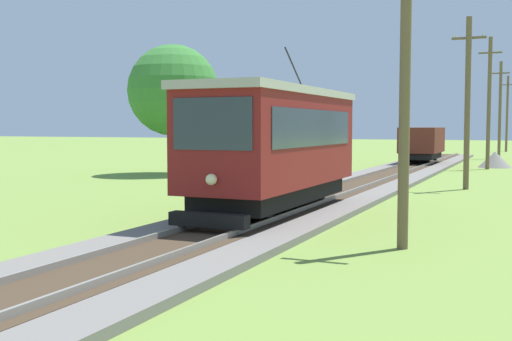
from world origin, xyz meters
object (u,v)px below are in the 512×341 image
red_tram (275,144)px  freight_car (422,143)px  utility_pole_far (489,102)px  tree_right_near (173,90)px  gravel_pile (495,160)px  utility_pole_near_tram (405,88)px  utility_pole_distant (500,109)px  utility_pole_mid (468,102)px  utility_pole_horizon (507,113)px

red_tram → freight_car: size_ratio=1.64×
utility_pole_far → tree_right_near: bearing=-144.0°
freight_car → tree_right_near: tree_right_near is taller
red_tram → utility_pole_far: utility_pole_far is taller
gravel_pile → utility_pole_near_tram: bearing=-90.6°
gravel_pile → utility_pole_distant: bearing=91.6°
utility_pole_near_tram → freight_car: bearing=98.2°
utility_pole_mid → gravel_pile: size_ratio=3.41×
utility_pole_mid → utility_pole_horizon: size_ratio=0.90×
tree_right_near → utility_pole_far: bearing=36.0°
red_tram → utility_pole_distant: utility_pole_distant is taller
red_tram → utility_pole_distant: (4.37, 39.57, 1.96)m
utility_pole_mid → utility_pole_distant: 28.54m
utility_pole_mid → utility_pole_distant: utility_pole_distant is taller
utility_pole_far → utility_pole_distant: size_ratio=1.02×
utility_pole_distant → utility_pole_horizon: bearing=90.0°
utility_pole_far → tree_right_near: (-15.99, -11.63, 0.47)m
tree_right_near → utility_pole_distant: bearing=58.4°
tree_right_near → freight_car: bearing=49.2°
utility_pole_near_tram → gravel_pile: (0.34, 30.30, -3.02)m
utility_pole_distant → utility_pole_near_tram: bearing=-90.0°
freight_car → utility_pole_distant: size_ratio=0.64×
freight_car → red_tram: bearing=-90.0°
gravel_pile → freight_car: bearing=-179.8°
freight_car → utility_pole_mid: bearing=-74.7°
freight_car → utility_pole_near_tram: bearing=-81.8°
gravel_pile → red_tram: bearing=-99.9°
utility_pole_near_tram → utility_pole_far: bearing=90.0°
utility_pole_near_tram → utility_pole_distant: (0.00, 42.87, 0.60)m
red_tram → gravel_pile: red_tram is taller
utility_pole_mid → utility_pole_far: utility_pole_far is taller
freight_car → utility_pole_horizon: utility_pole_horizon is taller
utility_pole_distant → utility_pole_mid: bearing=-90.0°
utility_pole_far → utility_pole_mid: bearing=-90.0°
freight_car → utility_pole_mid: (4.37, -15.95, 2.19)m
freight_car → utility_pole_near_tram: (4.37, -30.28, 1.99)m
utility_pole_mid → gravel_pile: 16.30m
utility_pole_mid → utility_pole_far: 14.15m
utility_pole_near_tram → utility_pole_mid: 14.33m
utility_pole_mid → red_tram: bearing=-111.6°
utility_pole_near_tram → utility_pole_far: (0.00, 28.47, 0.70)m
utility_pole_horizon → gravel_pile: (0.34, -28.48, -3.61)m
utility_pole_far → gravel_pile: (0.34, 1.83, -3.72)m
utility_pole_near_tram → utility_pole_far: utility_pole_far is taller
red_tram → freight_car: (-0.00, 26.99, -0.64)m
gravel_pile → tree_right_near: (-16.34, -13.46, 4.19)m
red_tram → utility_pole_horizon: (4.37, 55.49, 1.95)m
freight_car → utility_pole_horizon: bearing=81.3°
utility_pole_distant → utility_pole_horizon: (0.00, 15.92, -0.01)m
freight_car → utility_pole_distant: 13.57m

